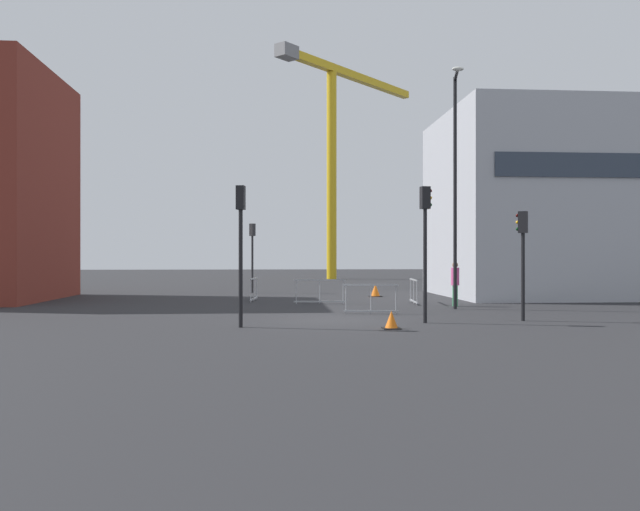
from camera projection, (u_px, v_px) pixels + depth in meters
ground at (337, 320)px, 21.25m from camera, size 160.00×160.00×0.00m
office_block at (545, 205)px, 33.98m from camera, size 10.68×10.01×9.55m
construction_crane at (336, 130)px, 59.31m from camera, size 14.39×14.99×19.82m
streetlamp_tall at (455, 175)px, 25.33m from camera, size 0.62×1.69×9.18m
traffic_light_near at (252, 246)px, 36.69m from camera, size 0.37×0.37×3.94m
traffic_light_verge at (425, 232)px, 20.19m from camera, size 0.38×0.28×4.27m
traffic_light_corner at (241, 233)px, 18.94m from camera, size 0.28×0.39×4.16m
traffic_light_crosswalk at (523, 247)px, 20.86m from camera, size 0.39×0.35×3.54m
pedestrian_walking at (455, 280)px, 26.87m from camera, size 0.34×0.34×1.85m
safety_barrier_rear at (371, 298)px, 23.36m from camera, size 2.00×0.32×1.08m
safety_barrier_front at (320, 291)px, 28.25m from camera, size 2.28×0.23×1.08m
safety_barrier_left_run at (254, 289)px, 30.05m from camera, size 0.31×2.07×1.08m
safety_barrier_mid_span at (414, 291)px, 28.37m from camera, size 0.26×2.31×1.08m
traffic_cone_orange at (375, 291)px, 33.34m from camera, size 0.65×0.65×0.66m
traffic_cone_by_barrier at (391, 321)px, 18.58m from camera, size 0.51×0.51×0.52m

